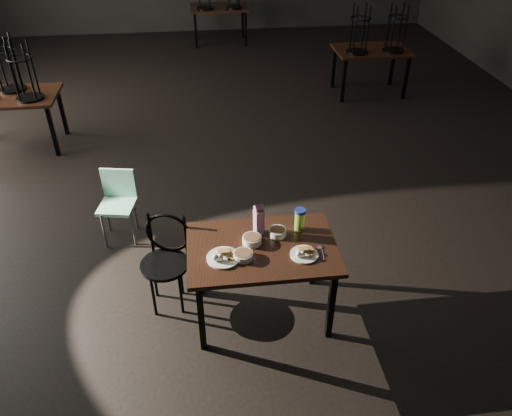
{
  "coord_description": "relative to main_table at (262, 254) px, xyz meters",
  "views": [
    {
      "loc": [
        -0.43,
        -5.96,
        3.29
      ],
      "look_at": [
        -0.01,
        -2.51,
        0.85
      ],
      "focal_mm": 35.0,
      "sensor_mm": 36.0,
      "label": 1
    }
  ],
  "objects": [
    {
      "name": "bowl_near",
      "position": [
        -0.08,
        0.06,
        0.11
      ],
      "size": [
        0.16,
        0.16,
        0.06
      ],
      "color": "white",
      "rests_on": "main_table"
    },
    {
      "name": "bg_table_right",
      "position": [
        2.44,
        4.74,
        0.08
      ],
      "size": [
        1.2,
        0.8,
        1.48
      ],
      "color": "black",
      "rests_on": "ground"
    },
    {
      "name": "spoon",
      "position": [
        0.46,
        -0.08,
        0.08
      ],
      "size": [
        0.04,
        0.18,
        0.01
      ],
      "color": "silver",
      "rests_on": "main_table"
    },
    {
      "name": "bg_table_left",
      "position": [
        -2.87,
        3.47,
        0.11
      ],
      "size": [
        1.2,
        0.8,
        1.48
      ],
      "color": "black",
      "rests_on": "ground"
    },
    {
      "name": "plate_left",
      "position": [
        -0.32,
        -0.11,
        0.1
      ],
      "size": [
        0.26,
        0.26,
        0.09
      ],
      "color": "white",
      "rests_on": "main_table"
    },
    {
      "name": "bg_table_far",
      "position": [
        0.15,
        7.88,
        0.08
      ],
      "size": [
        1.2,
        0.8,
        1.48
      ],
      "color": "black",
      "rests_on": "ground"
    },
    {
      "name": "plate_right",
      "position": [
        0.31,
        -0.14,
        0.1
      ],
      "size": [
        0.22,
        0.22,
        0.07
      ],
      "color": "white",
      "rests_on": "main_table"
    },
    {
      "name": "bowl_big",
      "position": [
        -0.17,
        -0.12,
        0.11
      ],
      "size": [
        0.15,
        0.15,
        0.05
      ],
      "color": "white",
      "rests_on": "main_table"
    },
    {
      "name": "bentwood_chair",
      "position": [
        -0.79,
        0.27,
        -0.16
      ],
      "size": [
        0.45,
        0.44,
        0.87
      ],
      "rotation": [
        0.0,
        0.0,
        -0.26
      ],
      "color": "black",
      "rests_on": "ground"
    },
    {
      "name": "bowl_far",
      "position": [
        0.14,
        0.13,
        0.11
      ],
      "size": [
        0.15,
        0.15,
        0.06
      ],
      "color": "white",
      "rests_on": "main_table"
    },
    {
      "name": "main_table",
      "position": [
        0.0,
        0.0,
        0.0
      ],
      "size": [
        1.2,
        0.8,
        0.75
      ],
      "color": "black",
      "rests_on": "ground"
    },
    {
      "name": "juice_carton",
      "position": [
        -0.0,
        0.18,
        0.21
      ],
      "size": [
        0.09,
        0.09,
        0.29
      ],
      "color": "#891968",
      "rests_on": "main_table"
    },
    {
      "name": "school_chair",
      "position": [
        -1.31,
        1.3,
        -0.22
      ],
      "size": [
        0.4,
        0.4,
        0.74
      ],
      "rotation": [
        0.0,
        0.0,
        -0.19
      ],
      "color": "#77B99C",
      "rests_on": "ground"
    },
    {
      "name": "water_bottle",
      "position": [
        0.34,
        0.19,
        0.18
      ],
      "size": [
        0.1,
        0.1,
        0.2
      ],
      "color": "#89C138",
      "rests_on": "main_table"
    }
  ]
}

